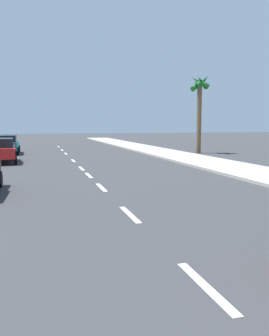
{
  "coord_description": "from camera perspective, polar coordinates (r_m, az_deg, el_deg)",
  "views": [
    {
      "loc": [
        -2.4,
        0.6,
        2.43
      ],
      "look_at": [
        0.51,
        10.91,
        1.1
      ],
      "focal_mm": 37.42,
      "sensor_mm": 36.0,
      "label": 1
    }
  ],
  "objects": [
    {
      "name": "lane_stripe_2",
      "position": [
        9.61,
        -0.77,
        -7.55
      ],
      "size": [
        0.16,
        1.8,
        0.01
      ],
      "primitive_type": "cube",
      "color": "white",
      "rests_on": "ground"
    },
    {
      "name": "lane_stripe_9",
      "position": [
        39.67,
        -12.26,
        3.41
      ],
      "size": [
        0.16,
        1.8,
        0.01
      ],
      "primitive_type": "cube",
      "color": "white",
      "rests_on": "ground"
    },
    {
      "name": "lane_stripe_5",
      "position": [
        19.73,
        -8.63,
        -0.07
      ],
      "size": [
        0.16,
        1.8,
        0.01
      ],
      "primitive_type": "cube",
      "color": "white",
      "rests_on": "ground"
    },
    {
      "name": "parked_car_teal",
      "position": [
        31.03,
        -20.13,
        3.71
      ],
      "size": [
        2.03,
        4.36,
        1.57
      ],
      "rotation": [
        0.0,
        0.0,
        0.01
      ],
      "color": "#14727A",
      "rests_on": "ground"
    },
    {
      "name": "palm_tree_far",
      "position": [
        30.64,
        10.54,
        11.75
      ],
      "size": [
        1.91,
        1.9,
        6.76
      ],
      "color": "brown",
      "rests_on": "ground"
    },
    {
      "name": "lane_stripe_4",
      "position": [
        17.01,
        -7.47,
        -1.19
      ],
      "size": [
        0.16,
        1.8,
        0.01
      ],
      "primitive_type": "cube",
      "color": "white",
      "rests_on": "ground"
    },
    {
      "name": "parked_car_red",
      "position": [
        24.0,
        -20.93,
        2.8
      ],
      "size": [
        2.08,
        4.17,
        1.57
      ],
      "rotation": [
        0.0,
        0.0,
        0.06
      ],
      "color": "red",
      "rests_on": "ground"
    },
    {
      "name": "lane_stripe_8",
      "position": [
        34.46,
        -11.72,
        2.89
      ],
      "size": [
        0.16,
        1.8,
        0.01
      ],
      "primitive_type": "cube",
      "color": "white",
      "rests_on": "ground"
    },
    {
      "name": "ground_plane",
      "position": [
        19.7,
        -8.62,
        -0.09
      ],
      "size": [
        160.0,
        160.0,
        0.0
      ],
      "primitive_type": "plane",
      "color": "#38383A"
    },
    {
      "name": "lane_stripe_6",
      "position": [
        24.07,
        -9.94,
        1.18
      ],
      "size": [
        0.16,
        1.8,
        0.01
      ],
      "primitive_type": "cube",
      "color": "white",
      "rests_on": "ground"
    },
    {
      "name": "sidewalk_strip",
      "position": [
        23.92,
        10.17,
        1.3
      ],
      "size": [
        3.6,
        80.0,
        0.14
      ],
      "primitive_type": "cube",
      "color": "#B2ADA3",
      "rests_on": "ground"
    },
    {
      "name": "lane_stripe_3",
      "position": [
        13.71,
        -5.42,
        -3.15
      ],
      "size": [
        0.16,
        1.8,
        0.01
      ],
      "primitive_type": "cube",
      "color": "white",
      "rests_on": "ground"
    },
    {
      "name": "lane_stripe_1",
      "position": [
        5.69,
        11.48,
        -18.32
      ],
      "size": [
        0.16,
        1.8,
        0.01
      ],
      "primitive_type": "cube",
      "color": "white",
      "rests_on": "ground"
    },
    {
      "name": "lane_stripe_7",
      "position": [
        30.16,
        -11.13,
        2.33
      ],
      "size": [
        0.16,
        1.8,
        0.01
      ],
      "primitive_type": "cube",
      "color": "white",
      "rests_on": "ground"
    }
  ]
}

